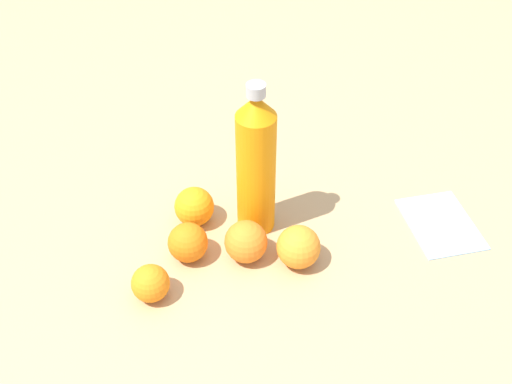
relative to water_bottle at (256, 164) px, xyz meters
name	(u,v)px	position (x,y,z in m)	size (l,w,h in m)	color
ground_plane	(234,218)	(-0.04, 0.02, -0.14)	(2.40, 2.40, 0.00)	tan
water_bottle	(256,164)	(0.00, 0.00, 0.00)	(0.07, 0.07, 0.31)	orange
orange_0	(151,283)	(-0.19, -0.15, -0.11)	(0.06, 0.06, 0.06)	orange
orange_1	(246,242)	(-0.03, -0.08, -0.11)	(0.08, 0.08, 0.08)	orange
orange_2	(298,247)	(0.06, -0.11, -0.11)	(0.08, 0.08, 0.08)	orange
orange_3	(188,242)	(-0.13, -0.07, -0.11)	(0.07, 0.07, 0.07)	orange
orange_4	(194,205)	(-0.11, 0.03, -0.11)	(0.07, 0.07, 0.07)	orange
folded_napkin	(441,223)	(0.35, -0.04, -0.14)	(0.12, 0.16, 0.01)	#99BFD8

